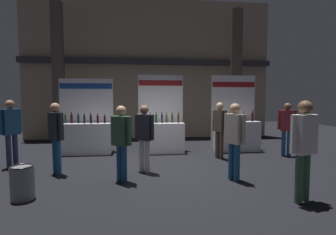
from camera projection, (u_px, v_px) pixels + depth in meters
ground_plane at (158, 168)px, 6.28m from camera, size 24.00×24.00×0.00m
hall_colonnade at (150, 70)px, 10.95m from camera, size 11.01×1.39×6.20m
exhibitor_booth_0 at (85, 135)px, 7.96m from camera, size 1.74×0.66×2.44m
exhibitor_booth_1 at (162, 133)px, 8.15m from camera, size 1.52×0.66×2.58m
exhibitor_booth_2 at (236, 132)px, 8.40m from camera, size 1.56×0.66×2.59m
trash_bin at (22, 182)px, 4.31m from camera, size 0.39×0.39×0.60m
visitor_0 at (235, 135)px, 5.29m from camera, size 0.38×0.52×1.68m
visitor_3 at (220, 125)px, 7.28m from camera, size 0.35×0.55×1.67m
visitor_4 at (287, 125)px, 7.55m from camera, size 0.51×0.34×1.65m
visitor_5 at (121, 137)px, 5.20m from camera, size 0.44×0.44×1.63m
visitor_6 at (144, 133)px, 5.90m from camera, size 0.45×0.44×1.62m
visitor_7 at (11, 127)px, 6.37m from camera, size 0.41×0.47×1.74m
visitor_8 at (56, 133)px, 5.73m from camera, size 0.38×0.38×1.68m
visitor_9 at (304, 142)px, 4.14m from camera, size 0.55×0.35×1.74m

